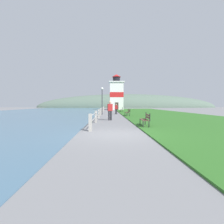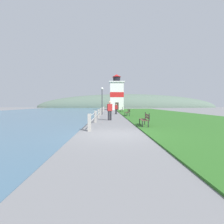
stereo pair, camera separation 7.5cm
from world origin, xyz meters
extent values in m
plane|color=slate|center=(0.00, 0.00, 0.00)|extent=(160.00, 160.00, 0.00)
cube|color=#2D6623|center=(7.52, 19.48, 0.03)|extent=(12.00, 58.45, 0.06)
cube|color=#476B84|center=(-14.02, 19.48, 0.01)|extent=(24.00, 93.53, 0.01)
cube|color=#A8A399|center=(-1.42, 1.00, 0.49)|extent=(0.18, 0.18, 0.99)
cube|color=#A8A399|center=(-1.42, 5.59, 0.49)|extent=(0.18, 0.18, 0.99)
cube|color=#A8A399|center=(-1.42, 10.18, 0.49)|extent=(0.18, 0.18, 0.99)
cube|color=#A8A399|center=(-1.42, 14.77, 0.49)|extent=(0.18, 0.18, 0.99)
cube|color=#A8A399|center=(-1.42, 19.36, 0.49)|extent=(0.18, 0.18, 0.99)
cube|color=#A8A399|center=(-1.42, 23.95, 0.49)|extent=(0.18, 0.18, 0.99)
cube|color=#A8A399|center=(-1.42, 28.54, 0.49)|extent=(0.18, 0.18, 0.99)
cube|color=#A8A399|center=(-1.42, 33.12, 0.49)|extent=(0.18, 0.18, 0.99)
cylinder|color=#B2B2B7|center=(-1.42, 17.06, 0.84)|extent=(0.06, 32.12, 0.06)
cylinder|color=#B2B2B7|center=(-1.42, 17.06, 0.49)|extent=(0.06, 32.12, 0.06)
cube|color=brown|center=(1.88, 2.98, 0.47)|extent=(0.21, 1.63, 0.04)
cube|color=brown|center=(2.02, 2.97, 0.47)|extent=(0.21, 1.63, 0.04)
cube|color=brown|center=(2.17, 2.96, 0.47)|extent=(0.21, 1.63, 0.04)
cube|color=brown|center=(2.26, 2.95, 0.79)|extent=(0.15, 1.63, 0.11)
cube|color=brown|center=(2.26, 2.95, 0.63)|extent=(0.15, 1.63, 0.11)
cube|color=black|center=(1.79, 2.19, 0.23)|extent=(0.05, 0.05, 0.45)
cube|color=black|center=(1.89, 3.76, 0.23)|extent=(0.05, 0.05, 0.45)
cube|color=black|center=(2.16, 2.17, 0.23)|extent=(0.05, 0.05, 0.45)
cube|color=black|center=(2.26, 3.74, 0.23)|extent=(0.05, 0.05, 0.45)
cube|color=black|center=(2.21, 2.17, 0.70)|extent=(0.05, 0.05, 0.49)
cube|color=black|center=(2.31, 3.74, 0.70)|extent=(0.05, 0.05, 0.49)
cube|color=brown|center=(1.87, 13.38, 0.47)|extent=(0.13, 1.81, 0.04)
cube|color=brown|center=(2.02, 13.38, 0.47)|extent=(0.13, 1.81, 0.04)
cube|color=brown|center=(2.17, 13.38, 0.47)|extent=(0.13, 1.81, 0.04)
cube|color=brown|center=(2.25, 13.38, 0.79)|extent=(0.07, 1.81, 0.11)
cube|color=brown|center=(2.25, 13.38, 0.63)|extent=(0.07, 1.81, 0.11)
cube|color=black|center=(1.84, 12.50, 0.23)|extent=(0.05, 0.05, 0.45)
cube|color=black|center=(1.83, 14.26, 0.23)|extent=(0.05, 0.05, 0.45)
cube|color=black|center=(2.21, 12.50, 0.23)|extent=(0.05, 0.05, 0.45)
cube|color=black|center=(2.20, 14.26, 0.23)|extent=(0.05, 0.05, 0.45)
cube|color=black|center=(2.26, 12.50, 0.70)|extent=(0.05, 0.05, 0.49)
cube|color=black|center=(2.25, 14.26, 0.70)|extent=(0.05, 0.05, 0.49)
cube|color=brown|center=(1.96, 24.72, 0.47)|extent=(0.30, 1.94, 0.04)
cube|color=brown|center=(2.11, 24.70, 0.47)|extent=(0.30, 1.94, 0.04)
cube|color=brown|center=(2.26, 24.69, 0.47)|extent=(0.30, 1.94, 0.04)
cube|color=brown|center=(2.34, 24.68, 0.79)|extent=(0.24, 1.93, 0.11)
cube|color=brown|center=(2.34, 24.68, 0.63)|extent=(0.24, 1.93, 0.11)
cube|color=black|center=(1.84, 23.78, 0.23)|extent=(0.05, 0.05, 0.45)
cube|color=black|center=(2.01, 25.66, 0.23)|extent=(0.05, 0.05, 0.45)
cube|color=black|center=(2.20, 23.75, 0.23)|extent=(0.05, 0.05, 0.45)
cube|color=black|center=(2.38, 25.63, 0.23)|extent=(0.05, 0.05, 0.45)
cube|color=black|center=(2.25, 23.74, 0.70)|extent=(0.05, 0.05, 0.49)
cube|color=black|center=(2.43, 25.62, 0.70)|extent=(0.05, 0.05, 0.49)
cube|color=white|center=(1.87, 38.45, 3.64)|extent=(3.54, 3.54, 7.29)
cube|color=red|center=(1.87, 38.45, 4.01)|extent=(3.58, 3.58, 1.31)
cube|color=white|center=(1.87, 38.45, 7.41)|extent=(4.07, 4.07, 0.25)
cylinder|color=black|center=(1.87, 38.45, 8.19)|extent=(1.95, 1.95, 1.30)
cone|color=red|center=(1.87, 38.45, 9.20)|extent=(2.43, 2.43, 0.72)
cube|color=#332823|center=(1.87, 36.66, 1.00)|extent=(0.90, 0.06, 2.00)
cylinder|color=#28282D|center=(-0.33, 7.65, 0.44)|extent=(0.17, 0.17, 0.89)
cylinder|color=#28282D|center=(-0.14, 7.71, 0.44)|extent=(0.17, 0.17, 0.89)
cube|color=#B22323|center=(-0.23, 7.68, 1.22)|extent=(0.49, 0.36, 0.66)
sphere|color=tan|center=(-0.23, 7.68, 1.69)|extent=(0.24, 0.24, 0.24)
cylinder|color=#28282D|center=(0.74, 17.68, 0.39)|extent=(0.15, 0.15, 0.77)
cylinder|color=#28282D|center=(0.91, 17.63, 0.39)|extent=(0.15, 0.15, 0.77)
cube|color=#B22323|center=(0.82, 17.65, 1.06)|extent=(0.43, 0.30, 0.58)
sphere|color=tan|center=(0.82, 17.65, 1.48)|extent=(0.21, 0.21, 0.21)
cylinder|color=#333338|center=(-1.27, 16.63, 1.80)|extent=(0.12, 0.12, 3.60)
sphere|color=white|center=(-1.27, 16.63, 3.78)|extent=(0.36, 0.36, 0.36)
ellipsoid|color=#566B5B|center=(8.00, 68.97, 0.00)|extent=(80.00, 16.00, 12.00)
camera|label=1|loc=(-0.44, -8.74, 1.52)|focal=28.00mm
camera|label=2|loc=(-0.36, -8.75, 1.52)|focal=28.00mm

